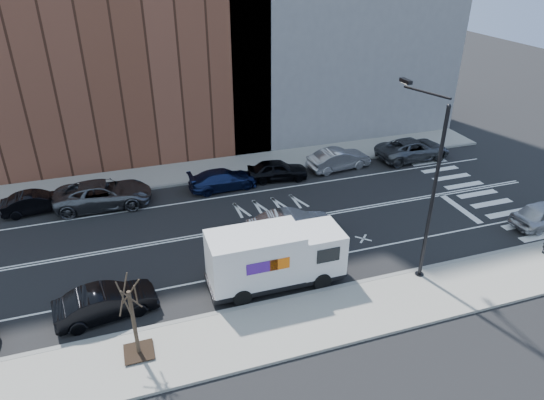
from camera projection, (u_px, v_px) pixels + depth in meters
ground at (247, 227)px, 28.97m from camera, size 120.00×120.00×0.00m
sidewalk_near at (301, 324)px, 21.57m from camera, size 44.00×3.60×0.15m
sidewalk_far at (216, 169)px, 36.31m from camera, size 44.00×3.60×0.15m
curb_near at (287, 299)px, 23.07m from camera, size 44.00×0.25×0.17m
curb_far at (221, 178)px, 34.80m from camera, size 44.00×0.25×0.17m
crosswalk at (471, 189)px, 33.41m from camera, size 3.00×14.00×0.01m
road_markings at (247, 227)px, 28.97m from camera, size 40.00×8.60×0.01m
bldg_brick at (77, 7)px, 34.63m from camera, size 26.00×10.00×22.00m
streetlight at (428, 183)px, 22.74m from camera, size 0.44×4.02×9.34m
street_tree at (135, 329)px, 19.32m from camera, size 1.20×1.20×3.75m
fedex_van at (274, 257)px, 23.47m from camera, size 6.77×2.46×3.08m
far_parked_b at (36, 202)px, 30.38m from camera, size 4.18×1.78×1.34m
far_parked_c at (103, 194)px, 30.99m from camera, size 6.18×3.12×1.68m
far_parked_d at (223, 179)px, 33.26m from camera, size 4.82×2.16×1.37m
far_parked_e at (277, 170)px, 34.51m from camera, size 4.50×2.31×1.47m
far_parked_f at (339, 159)px, 36.11m from camera, size 4.92×2.23×1.57m
far_parked_g at (413, 149)px, 37.78m from camera, size 5.85×2.75×1.62m
driving_sedan at (292, 227)px, 27.46m from camera, size 5.14×1.98×1.67m
near_parked_rear_a at (106, 303)px, 21.82m from camera, size 4.67×2.17×1.48m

